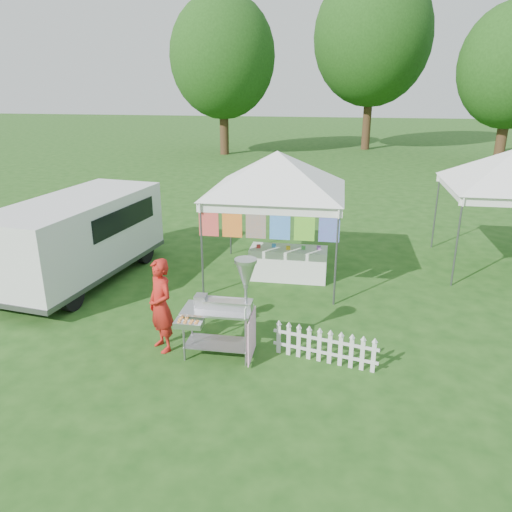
# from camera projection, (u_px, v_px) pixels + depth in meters

# --- Properties ---
(ground) EXTENTS (120.00, 120.00, 0.00)m
(ground) POSITION_uv_depth(u_px,v_px,m) (250.00, 348.00, 8.84)
(ground) COLOR #1B4513
(ground) RESTS_ON ground
(canopy_main) EXTENTS (4.24, 4.24, 3.45)m
(canopy_main) POSITION_uv_depth(u_px,v_px,m) (277.00, 151.00, 11.10)
(canopy_main) COLOR #59595E
(canopy_main) RESTS_ON ground
(tree_left) EXTENTS (6.40, 6.40, 9.53)m
(tree_left) POSITION_uv_depth(u_px,v_px,m) (223.00, 57.00, 30.17)
(tree_left) COLOR #372214
(tree_left) RESTS_ON ground
(tree_mid) EXTENTS (7.60, 7.60, 11.52)m
(tree_mid) POSITION_uv_depth(u_px,v_px,m) (373.00, 37.00, 32.04)
(tree_mid) COLOR #372214
(tree_mid) RESTS_ON ground
(donut_cart) EXTENTS (1.28, 0.88, 1.78)m
(donut_cart) POSITION_uv_depth(u_px,v_px,m) (228.00, 301.00, 8.21)
(donut_cart) COLOR gray
(donut_cart) RESTS_ON ground
(vendor) EXTENTS (0.72, 0.71, 1.67)m
(vendor) POSITION_uv_depth(u_px,v_px,m) (161.00, 306.00, 8.54)
(vendor) COLOR #AD1B15
(vendor) RESTS_ON ground
(cargo_van) EXTENTS (2.52, 4.92, 1.95)m
(cargo_van) POSITION_uv_depth(u_px,v_px,m) (81.00, 236.00, 11.64)
(cargo_van) COLOR silver
(cargo_van) RESTS_ON ground
(picket_fence) EXTENTS (1.76, 0.42, 0.56)m
(picket_fence) POSITION_uv_depth(u_px,v_px,m) (324.00, 347.00, 8.29)
(picket_fence) COLOR silver
(picket_fence) RESTS_ON ground
(display_table) EXTENTS (1.80, 0.70, 0.76)m
(display_table) POSITION_uv_depth(u_px,v_px,m) (288.00, 263.00, 11.83)
(display_table) COLOR white
(display_table) RESTS_ON ground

